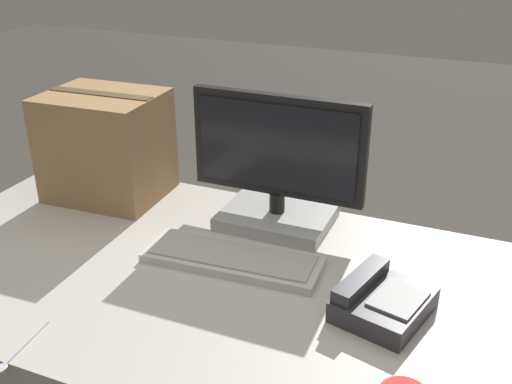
{
  "coord_description": "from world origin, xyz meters",
  "views": [
    {
      "loc": [
        0.52,
        -1.12,
        1.55
      ],
      "look_at": [
        -0.03,
        0.19,
        0.88
      ],
      "focal_mm": 42.0,
      "sensor_mm": 36.0,
      "label": 1
    }
  ],
  "objects_px": {
    "spoon": "(15,354)",
    "cardboard_box": "(106,145)",
    "monitor": "(277,174)",
    "desk_phone": "(381,301)",
    "keyboard": "(233,259)"
  },
  "relations": [
    {
      "from": "monitor",
      "to": "keyboard",
      "type": "relative_size",
      "value": 1.06
    },
    {
      "from": "monitor",
      "to": "cardboard_box",
      "type": "distance_m",
      "value": 0.56
    },
    {
      "from": "monitor",
      "to": "keyboard",
      "type": "bearing_deg",
      "value": -96.12
    },
    {
      "from": "keyboard",
      "to": "spoon",
      "type": "relative_size",
      "value": 2.72
    },
    {
      "from": "desk_phone",
      "to": "spoon",
      "type": "distance_m",
      "value": 0.78
    },
    {
      "from": "monitor",
      "to": "cardboard_box",
      "type": "bearing_deg",
      "value": -178.26
    },
    {
      "from": "keyboard",
      "to": "spoon",
      "type": "height_order",
      "value": "keyboard"
    },
    {
      "from": "desk_phone",
      "to": "cardboard_box",
      "type": "distance_m",
      "value": 0.98
    },
    {
      "from": "cardboard_box",
      "to": "spoon",
      "type": "bearing_deg",
      "value": -69.49
    },
    {
      "from": "desk_phone",
      "to": "spoon",
      "type": "xyz_separation_m",
      "value": [
        -0.66,
        -0.43,
        -0.03
      ]
    },
    {
      "from": "spoon",
      "to": "cardboard_box",
      "type": "distance_m",
      "value": 0.78
    },
    {
      "from": "keyboard",
      "to": "monitor",
      "type": "bearing_deg",
      "value": 80.73
    },
    {
      "from": "keyboard",
      "to": "cardboard_box",
      "type": "distance_m",
      "value": 0.6
    },
    {
      "from": "spoon",
      "to": "cardboard_box",
      "type": "height_order",
      "value": "cardboard_box"
    },
    {
      "from": "monitor",
      "to": "spoon",
      "type": "relative_size",
      "value": 2.89
    }
  ]
}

